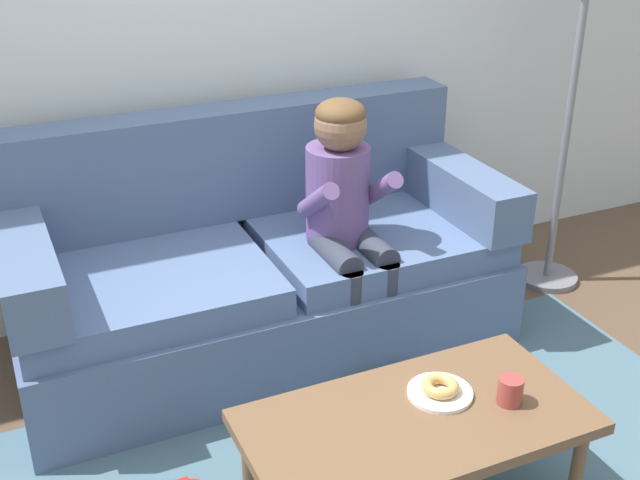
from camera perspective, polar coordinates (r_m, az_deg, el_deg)
The scene contains 7 objects.
ground at distance 3.02m, azimuth 2.60°, elevation -14.87°, with size 10.00×10.00×0.00m, color brown.
couch at distance 3.45m, azimuth -4.37°, elevation -2.12°, with size 2.04×0.90×0.98m.
coffee_table at distance 2.58m, azimuth 6.75°, elevation -12.94°, with size 1.07×0.55×0.40m.
person_child at distance 3.25m, azimuth 1.84°, elevation 2.31°, with size 0.34×0.58×1.10m.
plate at distance 2.65m, azimuth 8.43°, elevation -10.58°, with size 0.21×0.21×0.01m, color white.
donut at distance 2.64m, azimuth 8.46°, elevation -10.15°, with size 0.12×0.12×0.04m, color tan.
mug at distance 2.64m, azimuth 13.23°, elevation -10.27°, with size 0.08×0.08×0.09m, color #993D38.
Camera 1 is at (-1.06, -2.03, 1.97)m, focal length 45.50 mm.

